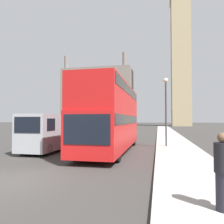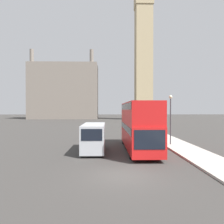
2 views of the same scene
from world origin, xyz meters
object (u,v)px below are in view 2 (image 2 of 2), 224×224
(clock_tower, at_px, (143,37))
(white_van, at_px, (94,137))
(street_lamp, at_px, (171,112))
(red_double_decker_bus, at_px, (139,124))

(clock_tower, bearing_deg, white_van, -103.60)
(clock_tower, relative_size, white_van, 10.65)
(street_lamp, bearing_deg, white_van, -158.06)
(red_double_decker_bus, height_order, white_van, red_double_decker_bus)
(clock_tower, xyz_separation_m, street_lamp, (-6.86, -57.76, -26.88))
(clock_tower, height_order, red_double_decker_bus, clock_tower)
(clock_tower, height_order, street_lamp, clock_tower)
(white_van, bearing_deg, street_lamp, 21.94)
(red_double_decker_bus, relative_size, street_lamp, 2.04)
(red_double_decker_bus, bearing_deg, clock_tower, 80.03)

